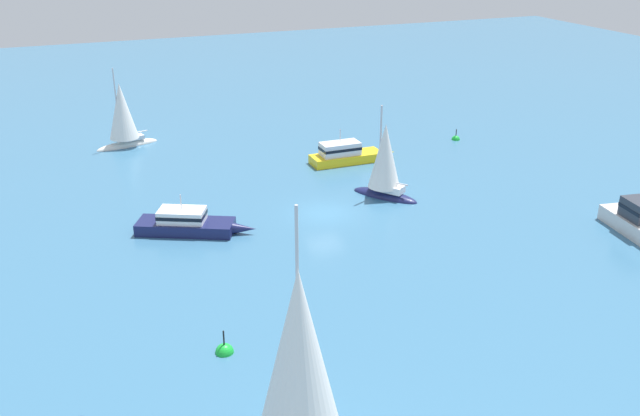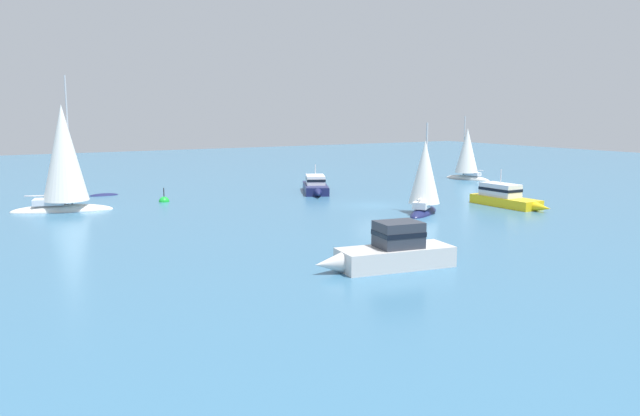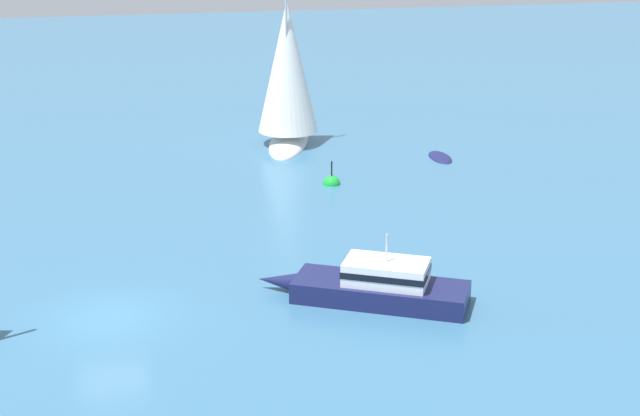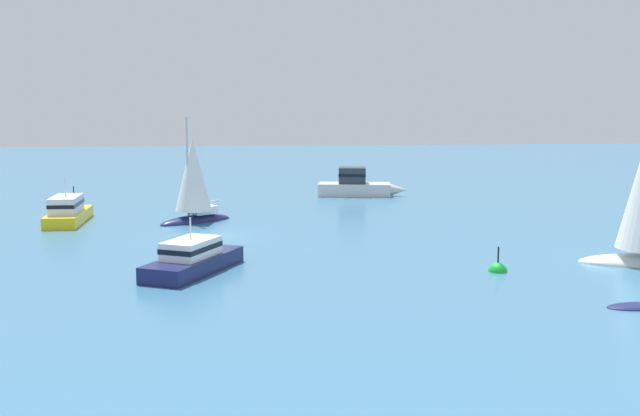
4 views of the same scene
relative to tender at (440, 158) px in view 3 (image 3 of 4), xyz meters
The scene contains 5 objects.
ground_plane 25.00m from the tender, 45.41° to the right, with size 160.00×160.00×0.00m, color teal.
tender is the anchor object (origin of this frame).
yacht 9.74m from the tender, 120.31° to the right, with size 7.94×4.30×10.98m.
powerboat 19.72m from the tender, 24.51° to the right, with size 4.80×7.71×2.66m.
mooring_buoy 7.75m from the tender, 62.50° to the right, with size 0.90×0.90×1.65m.
Camera 3 is at (32.15, 1.32, 14.83)m, focal length 54.85 mm.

